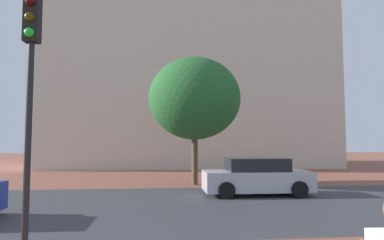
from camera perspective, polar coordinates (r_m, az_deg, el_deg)
The scene contains 6 objects.
ground_plane at distance 12.79m, azimuth -0.69°, elevation -13.43°, with size 120.00×120.00×0.00m, color brown.
street_asphalt_strip at distance 11.53m, azimuth -0.16°, elevation -14.46°, with size 120.00×8.37×0.00m, color #38383D.
landmark_building at distance 33.13m, azimuth -0.16°, elevation 10.36°, with size 24.93×13.23×35.15m.
car_silver at distance 13.77m, azimuth 11.14°, elevation -9.70°, with size 4.29×1.96×1.48m.
traffic_light_pole at distance 7.00m, azimuth -26.27°, elevation 7.34°, with size 0.28×0.34×4.91m.
tree_curb_far at distance 16.93m, azimuth 0.46°, elevation 3.73°, with size 4.70×4.70×6.50m.
Camera 1 is at (-1.03, -2.58, 2.09)m, focal length 30.74 mm.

